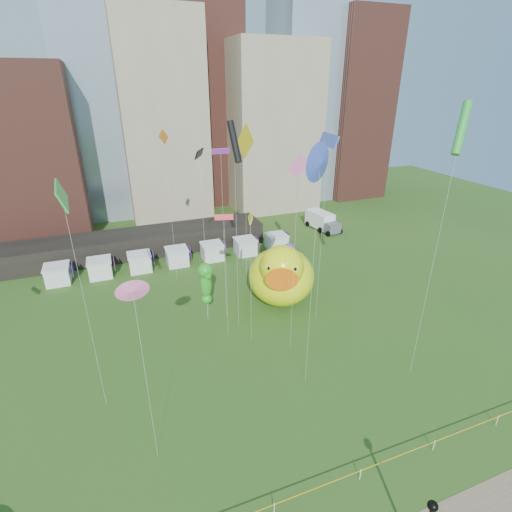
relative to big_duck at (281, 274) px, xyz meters
name	(u,v)px	position (x,y,z in m)	size (l,w,h in m)	color
skyline	(148,93)	(-8.00, 39.37, 17.81)	(101.00, 23.00, 68.00)	brown
pavilion	(135,243)	(-14.24, 20.31, -2.03)	(38.00, 6.00, 3.20)	black
vendor_tents	(177,257)	(-9.23, 14.31, -2.52)	(33.24, 2.80, 2.40)	white
caution_tape	(274,506)	(-10.24, -21.69, -2.95)	(50.00, 0.06, 0.90)	white
big_duck	(281,274)	(0.00, 0.00, 0.00)	(10.47, 11.35, 7.90)	#F7FF0D
small_duck	(290,290)	(1.18, 0.16, -2.35)	(2.83, 3.69, 2.78)	white
seahorse_green	(206,280)	(-8.77, -0.70, 1.23)	(1.59, 1.99, 6.79)	silver
seahorse_purple	(289,257)	(1.89, 2.19, 0.88)	(1.58, 1.87, 6.21)	silver
box_truck	(322,221)	(16.56, 19.51, -2.13)	(3.55, 7.15, 2.91)	white
kite_1	(133,293)	(-16.12, -15.36, 9.19)	(1.25, 0.28, 13.53)	silver
kite_2	(199,156)	(-8.40, 0.51, 13.46)	(1.38, 2.23, 17.64)	silver
kite_3	(62,196)	(-19.25, -9.31, 13.33)	(0.87, 4.15, 17.64)	silver
kite_4	(245,143)	(-2.55, 4.49, 13.75)	(0.60, 3.81, 19.48)	silver
kite_5	(329,141)	(2.16, -4.35, 14.84)	(1.02, 3.58, 19.11)	silver
kite_6	(164,144)	(-10.13, 10.06, 13.26)	(1.25, 1.25, 18.57)	silver
kite_7	(221,155)	(-6.70, -0.63, 13.56)	(1.65, 0.37, 17.82)	silver
kite_8	(224,219)	(-7.56, -3.95, 8.66)	(1.66, 0.71, 12.74)	silver
kite_9	(298,174)	(-2.51, -7.79, 13.02)	(1.97, 0.09, 18.26)	silver
kite_10	(234,142)	(-6.04, -2.70, 14.95)	(0.86, 2.09, 20.33)	silver
kite_11	(462,129)	(5.73, -14.88, 16.80)	(1.96, 1.70, 22.20)	silver
kite_12	(250,220)	(-5.63, -5.39, 8.87)	(0.86, 1.97, 12.94)	silver
kite_13	(320,163)	(-3.34, -12.50, 14.80)	(2.25, 1.88, 19.75)	silver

